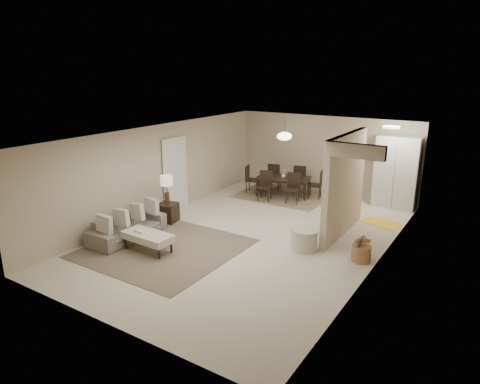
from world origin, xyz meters
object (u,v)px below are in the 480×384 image
Objects in this scene: ottoman_bench at (148,237)px; wicker_basket at (361,253)px; sofa at (128,227)px; dining_table at (283,187)px; pantry_cabinet at (397,172)px; round_pouf at (304,240)px; side_table at (168,213)px.

wicker_basket is (4.17, 2.07, -0.17)m from ottoman_bench.
sofa is 4.86× the size of wicker_basket.
dining_table is (0.56, 5.49, -0.05)m from ottoman_bench.
ottoman_bench is at bearing -121.67° from pantry_cabinet.
round_pouf is (2.90, 1.97, -0.11)m from ottoman_bench.
ottoman_bench is 3.51m from round_pouf.
side_table is at bearing 120.40° from ottoman_bench.
ottoman_bench is 1.99× the size of round_pouf.
dining_table reaches higher than sofa.
sofa reaches higher than side_table.
round_pouf is 1.49× the size of wicker_basket.
wicker_basket is (0.33, -4.15, -0.88)m from pantry_cabinet.
pantry_cabinet is at bearing -41.24° from sofa.
round_pouf is (3.86, 1.67, -0.05)m from sofa.
dining_table is at bearing 123.62° from round_pouf.
ottoman_bench reaches higher than wicker_basket.
side_table is at bearing -175.68° from round_pouf.
side_table is at bearing -136.31° from pantry_cabinet.
side_table is 0.30× the size of dining_table.
dining_table is at bearing 68.88° from side_table.
ottoman_bench is at bearing -153.62° from wicker_basket.
pantry_cabinet is 7.66m from sofa.
sofa is 5.41m from dining_table.
sofa is at bearing -160.99° from wicker_basket.
side_table is (-0.91, 1.68, -0.09)m from ottoman_bench.
sofa is at bearing -121.14° from dining_table.
pantry_cabinet is 3.43× the size of round_pouf.
ottoman_bench is at bearing -110.61° from dining_table.
sofa is at bearing -129.04° from pantry_cabinet.
side_table is 0.83× the size of round_pouf.
sofa is 5.43m from wicker_basket.
side_table is at bearing -125.92° from dining_table.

